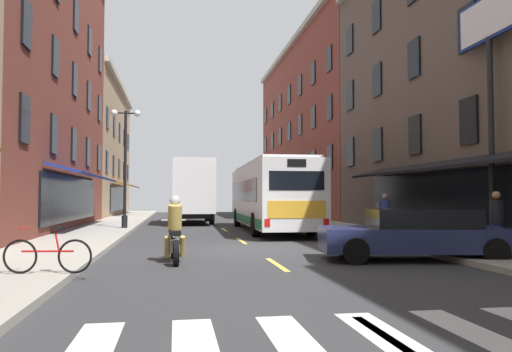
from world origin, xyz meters
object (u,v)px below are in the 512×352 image
at_px(box_truck, 192,191).
at_px(sedan_near, 190,209).
at_px(pedestrian_near, 385,215).
at_px(street_lamp_twin, 125,162).
at_px(billboard_sign, 490,54).
at_px(transit_bus, 270,196).
at_px(bicycle_near, 48,255).
at_px(pedestrian_far, 497,221).
at_px(sedan_mid, 416,234).
at_px(motorcycle_rider, 175,234).

relative_size(box_truck, sedan_near, 1.63).
distance_m(pedestrian_near, street_lamp_twin, 12.84).
bearing_deg(billboard_sign, sedan_near, 107.16).
bearing_deg(transit_bus, pedestrian_near, -65.35).
height_order(bicycle_near, pedestrian_far, pedestrian_far).
bearing_deg(sedan_mid, pedestrian_near, 74.79).
bearing_deg(billboard_sign, sedan_mid, -153.73).
bearing_deg(street_lamp_twin, billboard_sign, -43.19).
height_order(box_truck, sedan_near, box_truck).
relative_size(sedan_near, pedestrian_near, 2.90).
relative_size(sedan_near, street_lamp_twin, 0.81).
distance_m(transit_bus, street_lamp_twin, 7.24).
xyz_separation_m(pedestrian_near, pedestrian_far, (0.99, -4.95, -0.01)).
distance_m(billboard_sign, pedestrian_near, 6.37).
distance_m(billboard_sign, street_lamp_twin, 16.55).
height_order(transit_bus, motorcycle_rider, transit_bus).
bearing_deg(transit_bus, sedan_near, 101.16).
height_order(pedestrian_near, pedestrian_far, pedestrian_far).
distance_m(motorcycle_rider, pedestrian_far, 8.53).
distance_m(billboard_sign, sedan_near, 28.74).
height_order(box_truck, street_lamp_twin, street_lamp_twin).
height_order(billboard_sign, bicycle_near, billboard_sign).
relative_size(sedan_mid, street_lamp_twin, 0.87).
bearing_deg(pedestrian_far, bicycle_near, 111.66).
relative_size(sedan_near, sedan_mid, 0.94).
relative_size(billboard_sign, street_lamp_twin, 1.34).
bearing_deg(pedestrian_near, street_lamp_twin, -89.05).
bearing_deg(pedestrian_near, bicycle_near, -16.46).
xyz_separation_m(billboard_sign, sedan_near, (-8.33, 26.98, -5.32)).
bearing_deg(pedestrian_near, transit_bus, -116.35).
height_order(bicycle_near, street_lamp_twin, street_lamp_twin).
distance_m(sedan_near, bicycle_near, 30.65).
distance_m(billboard_sign, motorcycle_rider, 10.92).
bearing_deg(billboard_sign, box_truck, 115.85).
bearing_deg(transit_bus, pedestrian_far, -70.84).
distance_m(transit_bus, motorcycle_rider, 11.96).
relative_size(billboard_sign, bicycle_near, 4.52).
distance_m(bicycle_near, street_lamp_twin, 14.90).
distance_m(sedan_mid, pedestrian_near, 5.23).
xyz_separation_m(bicycle_near, pedestrian_far, (10.94, 1.89, 0.48)).
bearing_deg(pedestrian_far, transit_bus, 30.99).
bearing_deg(street_lamp_twin, pedestrian_far, -49.35).
bearing_deg(pedestrian_far, street_lamp_twin, 52.49).
bearing_deg(box_truck, pedestrian_near, -65.22).
xyz_separation_m(transit_bus, box_truck, (-3.47, 7.48, 0.30)).
bearing_deg(pedestrian_far, box_truck, 33.31).
bearing_deg(street_lamp_twin, pedestrian_near, -38.06).
bearing_deg(street_lamp_twin, sedan_mid, -56.23).
height_order(box_truck, pedestrian_near, box_truck).
relative_size(transit_bus, motorcycle_rider, 5.78).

